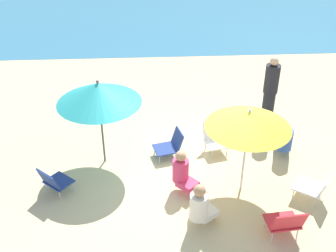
% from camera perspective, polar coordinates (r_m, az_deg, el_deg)
% --- Properties ---
extents(ground_plane, '(40.00, 40.00, 0.00)m').
position_cam_1_polar(ground_plane, '(8.94, 1.76, -5.69)').
color(ground_plane, '#D3BC8C').
extents(umbrella_teal, '(1.66, 1.66, 1.89)m').
position_cam_1_polar(umbrella_teal, '(8.40, -9.18, 4.34)').
color(umbrella_teal, '#4C4C51').
rests_on(umbrella_teal, ground_plane).
extents(umbrella_yellow, '(1.55, 1.55, 1.78)m').
position_cam_1_polar(umbrella_yellow, '(7.69, 10.62, 0.84)').
color(umbrella_yellow, silver).
rests_on(umbrella_yellow, ground_plane).
extents(beach_chair_a, '(0.77, 0.74, 0.59)m').
position_cam_1_polar(beach_chair_a, '(8.46, 18.85, -7.52)').
color(beach_chair_a, white).
rests_on(beach_chair_a, ground_plane).
extents(beach_chair_b, '(0.60, 0.58, 0.68)m').
position_cam_1_polar(beach_chair_b, '(7.53, 15.28, -12.17)').
color(beach_chair_b, red).
rests_on(beach_chair_b, ground_plane).
extents(beach_chair_c, '(0.68, 0.69, 0.62)m').
position_cam_1_polar(beach_chair_c, '(8.40, -14.85, -7.02)').
color(beach_chair_c, navy).
rests_on(beach_chair_c, ground_plane).
extents(beach_chair_d, '(0.67, 0.58, 0.59)m').
position_cam_1_polar(beach_chair_d, '(9.15, 0.38, -2.48)').
color(beach_chair_d, navy).
rests_on(beach_chair_d, ground_plane).
extents(beach_chair_e, '(0.56, 0.62, 0.64)m').
position_cam_1_polar(beach_chair_e, '(9.37, 6.20, -1.49)').
color(beach_chair_e, white).
rests_on(beach_chair_e, ground_plane).
extents(person_a, '(0.33, 0.33, 1.79)m').
position_cam_1_polar(person_a, '(10.09, 13.33, 4.21)').
color(person_a, black).
rests_on(person_a, ground_plane).
extents(person_b, '(0.54, 0.49, 0.92)m').
position_cam_1_polar(person_b, '(7.44, 4.36, -10.51)').
color(person_b, silver).
rests_on(person_b, ground_plane).
extents(person_c, '(0.43, 0.56, 0.85)m').
position_cam_1_polar(person_c, '(9.42, 15.13, -1.70)').
color(person_c, '#2D519E').
rests_on(person_c, ground_plane).
extents(person_d, '(0.51, 0.52, 0.89)m').
position_cam_1_polar(person_d, '(8.14, 1.94, -6.14)').
color(person_d, '#DB3866').
rests_on(person_d, ground_plane).
extents(beach_bag, '(0.28, 0.27, 0.29)m').
position_cam_1_polar(beach_bag, '(9.93, 10.03, -0.94)').
color(beach_bag, '#389970').
rests_on(beach_bag, ground_plane).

